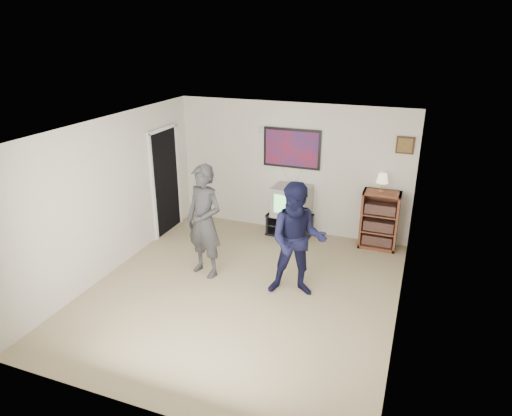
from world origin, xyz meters
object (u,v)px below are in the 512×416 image
Objects in this scene: bookshelf at (379,220)px; person_short at (297,240)px; crt_television at (292,201)px; person_tall at (204,222)px; media_stand at (289,225)px.

bookshelf is 0.61× the size of person_short.
person_tall is at bearing -111.20° from crt_television.
crt_television is at bearing 95.66° from person_short.
media_stand is at bearing 82.74° from person_tall.
media_stand is 0.49m from crt_television.
person_short reaches higher than crt_television.
crt_television is 2.11m from person_tall.
media_stand is at bearing 96.43° from person_short.
crt_television is 0.39× the size of person_short.
person_short is (-0.96, -2.03, 0.34)m from bookshelf.
bookshelf is 0.58× the size of person_tall.
media_stand is 1.28× the size of crt_television.
bookshelf is 3.20m from person_tall.
person_short reaches higher than bookshelf.
crt_television is (0.03, 0.00, 0.49)m from media_stand.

